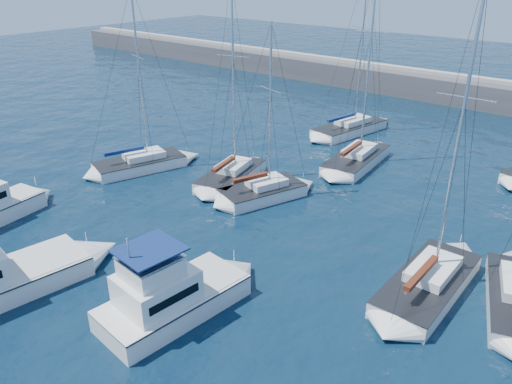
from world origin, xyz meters
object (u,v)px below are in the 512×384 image
Objects in this scene: sailboat_mid_d at (428,283)px; sailboat_mid_a at (140,164)px; sailboat_mid_c at (263,192)px; sailboat_back_b at (357,159)px; motor_yacht_stbd_inner at (168,297)px; sailboat_mid_b at (231,175)px; sailboat_back_a at (350,128)px.

sailboat_mid_a is at bearing 177.00° from sailboat_mid_d.
sailboat_back_b is at bearing 98.05° from sailboat_mid_c.
motor_yacht_stbd_inner is 0.49× the size of sailboat_mid_b.
sailboat_mid_b is 0.94× the size of sailboat_mid_d.
sailboat_back_b is (2.03, 10.72, 0.03)m from sailboat_mid_c.
sailboat_mid_c is at bearing 28.73° from sailboat_mid_a.
sailboat_mid_a is at bearing -150.16° from sailboat_mid_c.
sailboat_mid_a is at bearing -172.54° from sailboat_mid_b.
sailboat_mid_b is (7.84, 3.15, 0.02)m from sailboat_mid_a.
sailboat_back_a is at bearing 118.29° from sailboat_mid_c.
sailboat_mid_a is 8.45m from sailboat_mid_b.
sailboat_back_a is at bearing 84.51° from sailboat_mid_a.
sailboat_back_a is (-3.06, 18.21, 0.02)m from sailboat_mid_c.
sailboat_mid_d reaches higher than sailboat_mid_a.
sailboat_mid_a is at bearing -143.25° from sailboat_back_b.
sailboat_back_b is (13.86, 13.04, 0.02)m from sailboat_mid_a.
sailboat_back_b reaches higher than sailboat_back_a.
sailboat_mid_c is at bearing 166.10° from sailboat_mid_d.
sailboat_mid_a is 12.06m from sailboat_mid_c.
sailboat_mid_d is at bearing 5.49° from sailboat_mid_c.
sailboat_back_b is (6.02, 9.89, 0.01)m from sailboat_mid_b.
sailboat_back_b is at bearing 44.26° from sailboat_mid_b.
sailboat_mid_b is 0.88× the size of sailboat_back_b.
sailboat_mid_d is 1.01× the size of sailboat_back_a.
sailboat_mid_a is 1.16× the size of sailboat_mid_c.
sailboat_back_a is at bearing 128.36° from sailboat_mid_d.
sailboat_mid_c is at bearing -70.31° from sailboat_back_a.
sailboat_back_a is (8.77, 20.53, 0.01)m from sailboat_mid_a.
sailboat_mid_b reaches higher than motor_yacht_stbd_inner.
sailboat_mid_b is (-9.10, 14.65, -0.58)m from motor_yacht_stbd_inner.
sailboat_back_b is at bearing 130.68° from sailboat_mid_d.
sailboat_mid_a is 0.90× the size of sailboat_back_a.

